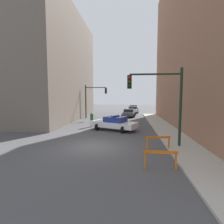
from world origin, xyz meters
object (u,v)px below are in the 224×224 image
object	(u,v)px
traffic_light_far	(93,97)
parked_car_mid	(132,110)
parked_car_far	(133,108)
traffic_light_near	(163,95)
parked_car_near	(129,113)
police_car	(114,123)
barrier_mid	(158,141)
barrier_front	(160,157)
pedestrian_crossing	(92,119)

from	to	relation	value
traffic_light_far	parked_car_mid	distance (m)	11.54
parked_car_far	traffic_light_near	bearing A→B (deg)	-89.98
parked_car_near	traffic_light_near	bearing A→B (deg)	-77.78
police_car	parked_car_near	xyz separation A→B (m)	(1.41, 12.04, -0.05)
traffic_light_near	parked_car_mid	size ratio (longest dim) A/B	1.18
traffic_light_near	parked_car_mid	xyz separation A→B (m)	(-1.70, 24.19, -2.86)
barrier_mid	parked_car_mid	bearing A→B (deg)	93.08
traffic_light_far	parked_car_mid	bearing A→B (deg)	55.60
traffic_light_far	barrier_front	bearing A→B (deg)	-68.70
parked_car_mid	barrier_front	distance (m)	28.01
parked_car_mid	barrier_front	world-z (taller)	parked_car_mid
parked_car_near	barrier_mid	bearing A→B (deg)	-79.20
parked_car_mid	barrier_mid	distance (m)	24.99
barrier_mid	police_car	bearing A→B (deg)	118.72
traffic_light_near	traffic_light_far	xyz separation A→B (m)	(-8.03, 14.94, -0.13)
traffic_light_near	police_car	bearing A→B (deg)	124.59
pedestrian_crossing	barrier_mid	size ratio (longest dim) A/B	1.05
traffic_light_far	pedestrian_crossing	bearing A→B (deg)	-78.61
police_car	parked_car_far	world-z (taller)	police_car
traffic_light_near	pedestrian_crossing	bearing A→B (deg)	131.77
parked_car_near	parked_car_mid	bearing A→B (deg)	88.95
traffic_light_far	parked_car_near	world-z (taller)	traffic_light_far
parked_car_far	pedestrian_crossing	xyz separation A→B (m)	(-5.03, -22.64, 0.19)
pedestrian_crossing	barrier_front	distance (m)	12.47
parked_car_near	pedestrian_crossing	bearing A→B (deg)	-107.41
traffic_light_near	parked_car_near	world-z (taller)	traffic_light_near
traffic_light_far	parked_car_far	world-z (taller)	traffic_light_far
barrier_front	parked_car_mid	bearing A→B (deg)	91.99
traffic_light_near	police_car	xyz separation A→B (m)	(-3.77, 5.46, -2.81)
pedestrian_crossing	parked_car_mid	bearing A→B (deg)	57.14
traffic_light_far	pedestrian_crossing	size ratio (longest dim) A/B	3.13
parked_car_near	police_car	bearing A→B (deg)	-92.14
parked_car_mid	pedestrian_crossing	size ratio (longest dim) A/B	2.65
traffic_light_far	pedestrian_crossing	xyz separation A→B (m)	(1.55, -7.68, -2.54)
pedestrian_crossing	barrier_mid	world-z (taller)	pedestrian_crossing
parked_car_mid	parked_car_near	bearing A→B (deg)	-98.85
parked_car_near	barrier_front	distance (m)	21.37
parked_car_far	barrier_front	world-z (taller)	parked_car_far
barrier_front	barrier_mid	distance (m)	3.06
police_car	parked_car_mid	bearing A→B (deg)	17.65
parked_car_near	pedestrian_crossing	distance (m)	11.04
parked_car_near	parked_car_mid	size ratio (longest dim) A/B	1.01
traffic_light_near	traffic_light_far	distance (m)	16.96
police_car	parked_car_near	world-z (taller)	police_car
parked_car_far	pedestrian_crossing	distance (m)	23.20
parked_car_far	barrier_mid	xyz separation A→B (m)	(1.10, -30.67, -0.06)
pedestrian_crossing	parked_car_near	bearing A→B (deg)	50.97
traffic_light_near	barrier_mid	distance (m)	3.03
traffic_light_near	barrier_front	size ratio (longest dim) A/B	3.25
pedestrian_crossing	traffic_light_far	bearing A→B (deg)	84.32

